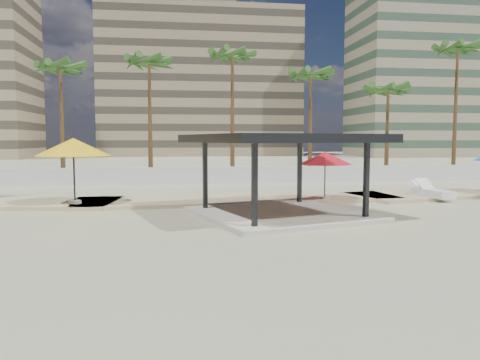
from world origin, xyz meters
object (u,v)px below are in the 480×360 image
object	(u,v)px
pavilion_central	(281,168)
lounger_c	(426,192)
lounger_b	(434,193)
umbrella_c	(325,158)

from	to	relation	value
pavilion_central	lounger_c	world-z (taller)	pavilion_central
pavilion_central	lounger_c	size ratio (longest dim) A/B	4.10
pavilion_central	lounger_b	xyz separation A→B (m)	(8.82, 3.84, -1.56)
pavilion_central	umbrella_c	xyz separation A→B (m)	(3.07, 3.79, 0.21)
umbrella_c	lounger_b	distance (m)	6.02
pavilion_central	lounger_c	xyz separation A→B (m)	(8.86, 4.68, -1.59)
pavilion_central	umbrella_c	distance (m)	4.88
pavilion_central	lounger_b	bearing A→B (deg)	6.78
umbrella_c	lounger_c	size ratio (longest dim) A/B	1.68
pavilion_central	umbrella_c	world-z (taller)	pavilion_central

